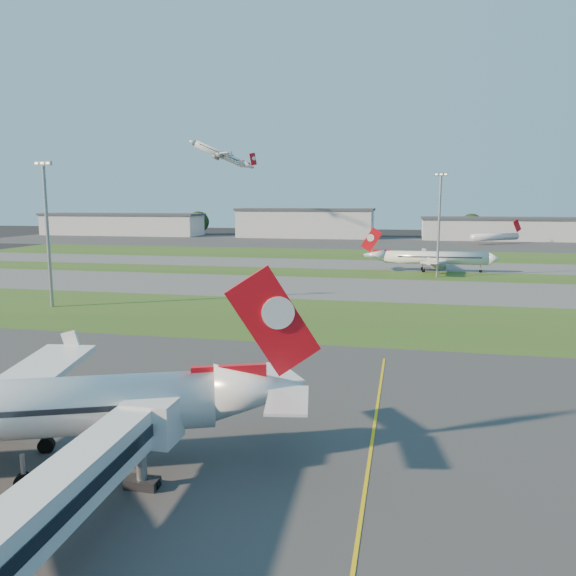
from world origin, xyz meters
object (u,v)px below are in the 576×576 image
(mini_jet_near, at_px, (495,237))
(light_mast_centre, at_px, (439,218))
(airliner_taxiing, at_px, (434,258))
(light_mast_west, at_px, (47,225))
(jet_bridge, at_px, (29,521))

(mini_jet_near, bearing_deg, light_mast_centre, -141.15)
(airliner_taxiing, bearing_deg, light_mast_centre, 90.25)
(airliner_taxiing, height_order, light_mast_west, light_mast_west)
(mini_jet_near, xyz_separation_m, light_mast_west, (-100.85, -174.71, 11.53))
(airliner_taxiing, relative_size, light_mast_west, 1.31)
(mini_jet_near, bearing_deg, airliner_taxiing, -142.71)
(mini_jet_near, height_order, light_mast_centre, light_mast_centre)
(jet_bridge, distance_m, mini_jet_near, 248.27)
(jet_bridge, distance_m, light_mast_centre, 126.17)
(light_mast_west, bearing_deg, mini_jet_near, 60.01)
(light_mast_centre, bearing_deg, jet_bridge, -101.38)
(jet_bridge, height_order, light_mast_centre, light_mast_centre)
(airliner_taxiing, relative_size, light_mast_centre, 1.31)
(airliner_taxiing, distance_m, light_mast_west, 97.44)
(jet_bridge, xyz_separation_m, light_mast_west, (-45.19, 67.24, 10.81))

